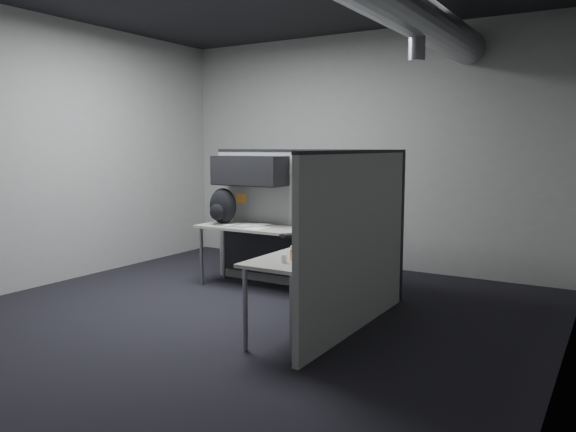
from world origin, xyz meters
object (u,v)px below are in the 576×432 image
Objects in this scene: phone at (314,248)px; keyboard at (300,235)px; desk at (294,245)px; monitor at (351,213)px; backpack at (222,207)px.

keyboard is at bearing 131.96° from phone.
keyboard is 0.90m from phone.
phone is at bearing -49.85° from desk.
desk is at bearing -176.97° from monitor.
backpack is (-1.16, 0.27, 0.33)m from desk.
desk is at bearing -0.41° from backpack.
keyboard is (-0.44, -0.30, -0.22)m from monitor.
backpack is at bearing 160.11° from monitor.
backpack is at bearing 154.15° from phone.
backpack is at bearing 166.84° from desk.
monitor is 2.06× the size of phone.
monitor is 1.33× the size of keyboard.
phone reaches higher than desk.
desk is 0.20m from keyboard.
backpack is (-1.72, 0.06, -0.03)m from monitor.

